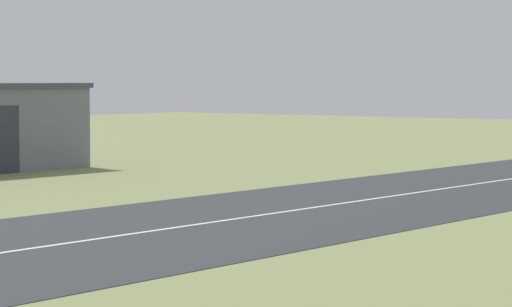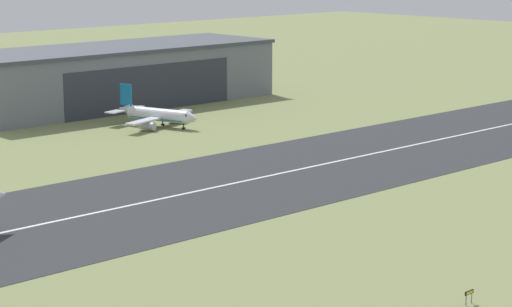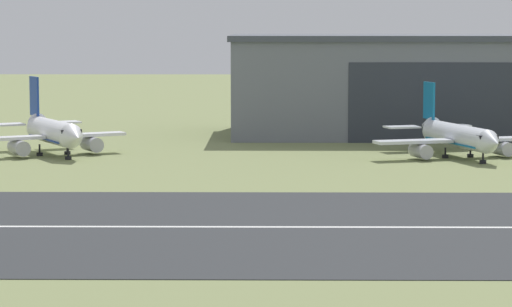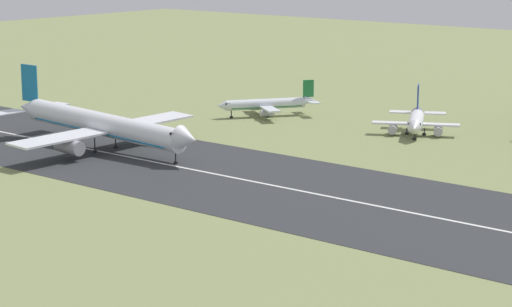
% 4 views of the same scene
% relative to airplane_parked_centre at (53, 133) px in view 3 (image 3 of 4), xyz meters
% --- Properties ---
extents(runway_strip, '(486.38, 42.67, 0.06)m').
position_rel_airplane_parked_centre_xyz_m(runway_strip, '(36.53, -56.85, -2.98)').
color(runway_strip, '#2B2D30').
rests_on(runway_strip, ground_plane).
extents(runway_centreline, '(437.75, 0.70, 0.01)m').
position_rel_airplane_parked_centre_xyz_m(runway_centreline, '(36.53, -56.85, -2.94)').
color(runway_centreline, silver).
rests_on(runway_centreline, runway_strip).
extents(hangar_building, '(86.62, 29.21, 15.57)m').
position_rel_airplane_parked_centre_xyz_m(hangar_building, '(65.83, 30.97, 4.80)').
color(hangar_building, slate).
rests_on(hangar_building, ground_plane).
extents(airplane_parked_centre, '(19.72, 21.43, 10.10)m').
position_rel_airplane_parked_centre_xyz_m(airplane_parked_centre, '(0.00, 0.00, 0.00)').
color(airplane_parked_centre, white).
rests_on(airplane_parked_centre, ground_plane).
extents(airplane_parked_east, '(23.01, 23.16, 9.42)m').
position_rel_airplane_parked_centre_xyz_m(airplane_parked_east, '(53.13, -2.35, -0.26)').
color(airplane_parked_east, silver).
rests_on(airplane_parked_east, ground_plane).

